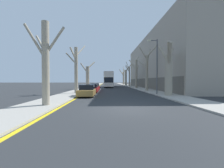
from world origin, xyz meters
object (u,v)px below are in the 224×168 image
object	(u,v)px
street_tree_right_0	(168,71)
parked_car_1	(92,89)
street_tree_right_1	(147,70)
double_decker_bus	(109,79)
street_tree_left_1	(76,68)
lamp_post	(156,64)
parked_car_2	(95,87)
street_tree_right_2	(136,73)
street_tree_right_3	(129,75)
parked_car_0	(87,91)
street_tree_right_4	(126,77)
street_tree_right_5	(123,77)
street_tree_left_2	(88,76)
street_tree_left_0	(45,61)

from	to	relation	value
street_tree_right_0	parked_car_1	xyz separation A→B (m)	(-9.96, 6.07, -2.46)
street_tree_right_1	double_decker_bus	size ratio (longest dim) A/B	0.71
street_tree_left_1	lamp_post	xyz separation A→B (m)	(11.26, -2.11, 0.39)
parked_car_2	street_tree_left_1	bearing A→B (deg)	-106.26
street_tree_right_2	street_tree_left_1	bearing A→B (deg)	-126.50
street_tree_right_1	lamp_post	xyz separation A→B (m)	(-0.71, -7.64, 0.23)
street_tree_right_3	parked_car_0	bearing A→B (deg)	-107.16
street_tree_right_1	parked_car_0	xyz separation A→B (m)	(-9.81, -9.48, -3.30)
street_tree_right_3	street_tree_right_4	xyz separation A→B (m)	(0.20, 10.15, -0.12)
street_tree_right_3	street_tree_right_5	world-z (taller)	street_tree_right_5
parked_car_1	double_decker_bus	bearing A→B (deg)	82.10
street_tree_left_2	parked_car_2	world-z (taller)	street_tree_left_2
street_tree_right_0	street_tree_right_1	world-z (taller)	street_tree_right_1
street_tree_left_2	parked_car_1	world-z (taller)	street_tree_left_2
double_decker_bus	parked_car_0	bearing A→B (deg)	-96.11
street_tree_left_0	double_decker_bus	size ratio (longest dim) A/B	0.52
street_tree_left_1	street_tree_right_4	size ratio (longest dim) A/B	0.92
street_tree_right_4	street_tree_right_2	bearing A→B (deg)	-89.86
street_tree_right_1	street_tree_right_3	size ratio (longest dim) A/B	1.02
street_tree_right_0	street_tree_right_5	distance (m)	52.30
parked_car_0	lamp_post	distance (m)	9.94
street_tree_left_2	parked_car_2	bearing A→B (deg)	-65.54
street_tree_right_1	street_tree_right_0	bearing A→B (deg)	-89.14
street_tree_right_1	street_tree_right_2	size ratio (longest dim) A/B	1.00
street_tree_left_1	street_tree_right_4	distance (m)	39.19
street_tree_right_1	parked_car_1	world-z (taller)	street_tree_right_1
street_tree_left_0	parked_car_1	world-z (taller)	street_tree_left_0
street_tree_left_2	street_tree_right_1	bearing A→B (deg)	-28.20
street_tree_right_2	street_tree_right_4	world-z (taller)	street_tree_right_2
lamp_post	street_tree_right_2	bearing A→B (deg)	87.64
street_tree_right_0	parked_car_1	size ratio (longest dim) A/B	1.41
parked_car_1	lamp_post	size ratio (longest dim) A/B	0.60
street_tree_left_0	street_tree_left_1	size ratio (longest dim) A/B	0.82
double_decker_bus	street_tree_right_3	bearing A→B (deg)	37.35
parked_car_1	street_tree_right_3	bearing A→B (deg)	69.14
street_tree_right_4	street_tree_right_5	world-z (taller)	street_tree_right_5
parked_car_0	parked_car_2	distance (m)	11.34
street_tree_right_3	parked_car_0	distance (m)	32.72
street_tree_right_0	parked_car_0	distance (m)	10.25
street_tree_left_1	street_tree_right_5	xyz separation A→B (m)	(12.06, 48.18, -0.25)
street_tree_right_2	lamp_post	distance (m)	18.37
street_tree_right_0	street_tree_right_5	world-z (taller)	street_tree_right_5
street_tree_left_1	lamp_post	size ratio (longest dim) A/B	1.03
street_tree_right_3	parked_car_2	world-z (taller)	street_tree_right_3
double_decker_bus	parked_car_0	world-z (taller)	double_decker_bus
street_tree_right_1	parked_car_2	world-z (taller)	street_tree_right_1
street_tree_right_2	street_tree_right_4	size ratio (longest dim) A/B	1.01
street_tree_right_2	double_decker_bus	world-z (taller)	street_tree_right_2
street_tree_right_0	street_tree_right_5	size ratio (longest dim) A/B	0.74
street_tree_left_1	street_tree_right_4	xyz separation A→B (m)	(11.96, 37.32, -0.26)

